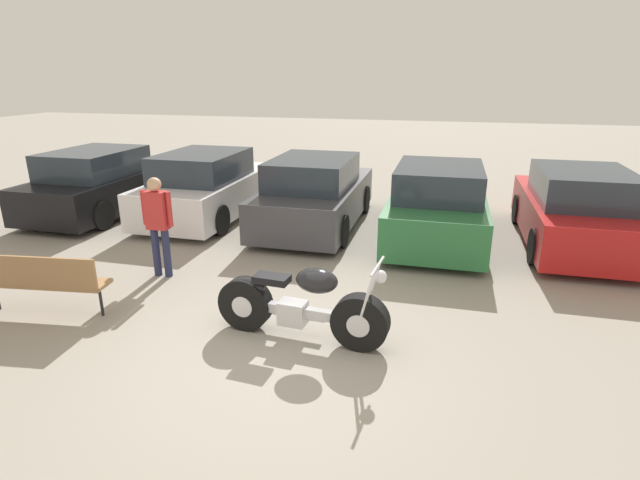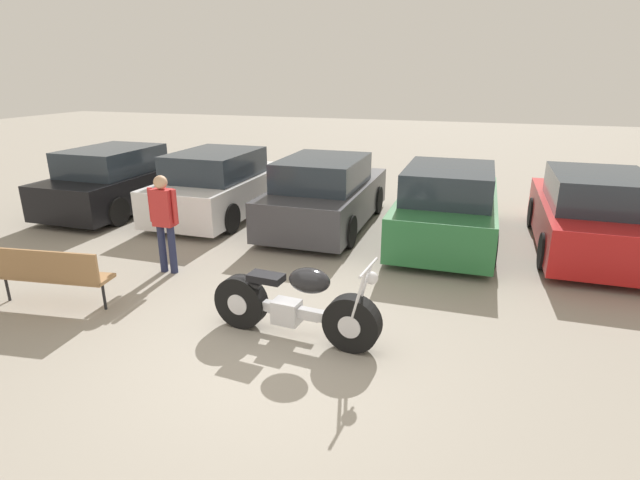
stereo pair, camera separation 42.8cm
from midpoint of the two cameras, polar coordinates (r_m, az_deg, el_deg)
The scene contains 9 objects.
ground_plane at distance 6.03m, azimuth -3.69°, elevation -12.95°, with size 60.00×60.00×0.00m, color gray.
motorcycle at distance 6.17m, azimuth -1.09°, elevation -7.40°, with size 2.22×0.65×1.10m.
parked_car_black at distance 12.80m, azimuth -21.02°, elevation 6.31°, with size 1.86×4.09×1.49m.
parked_car_white at distance 11.64m, azimuth -10.25°, elevation 6.12°, with size 1.86×4.09×1.49m.
parked_car_dark_grey at distance 10.60m, azimuth 1.78°, elevation 5.19°, with size 1.86×4.09×1.49m.
parked_car_green at distance 9.98m, azimuth 15.55°, elevation 3.64°, with size 1.86×4.09×1.49m.
parked_car_red at distance 10.41m, azimuth 29.68°, elevation 2.44°, with size 1.86×4.09×1.49m.
park_bench at distance 7.75m, azimuth -27.43°, elevation -3.24°, with size 1.78×0.62×0.89m.
person_standing at distance 8.31m, azimuth -16.01°, elevation 2.61°, with size 0.52×0.22×1.62m.
Camera 2 is at (2.14, -4.70, 3.17)m, focal length 28.00 mm.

